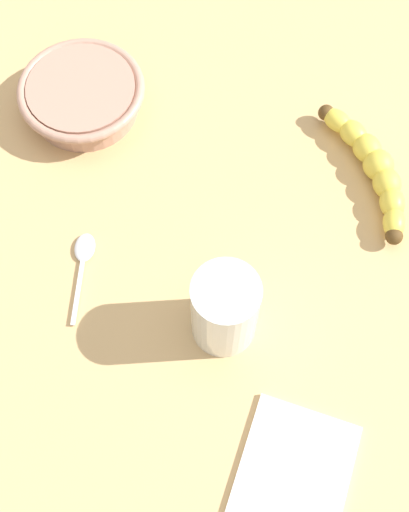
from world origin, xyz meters
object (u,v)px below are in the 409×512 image
object	(u,v)px
banana	(373,167)
smoothie_glass	(225,311)
teaspoon	(84,253)
ceramic_bowl	(82,95)

from	to	relation	value
banana	smoothie_glass	size ratio (longest dim) A/B	1.51
smoothie_glass	teaspoon	bearing A→B (deg)	92.98
banana	ceramic_bowl	distance (cm)	36.58
teaspoon	banana	bearing A→B (deg)	-68.68
banana	teaspoon	bearing A→B (deg)	86.51
ceramic_bowl	teaspoon	world-z (taller)	ceramic_bowl
banana	smoothie_glass	distance (cm)	26.62
ceramic_bowl	teaspoon	size ratio (longest dim) A/B	1.49
ceramic_bowl	teaspoon	xyz separation A→B (cm)	(-16.72, -11.87, -2.23)
smoothie_glass	ceramic_bowl	xyz separation A→B (cm)	(15.77, 30.00, -2.46)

